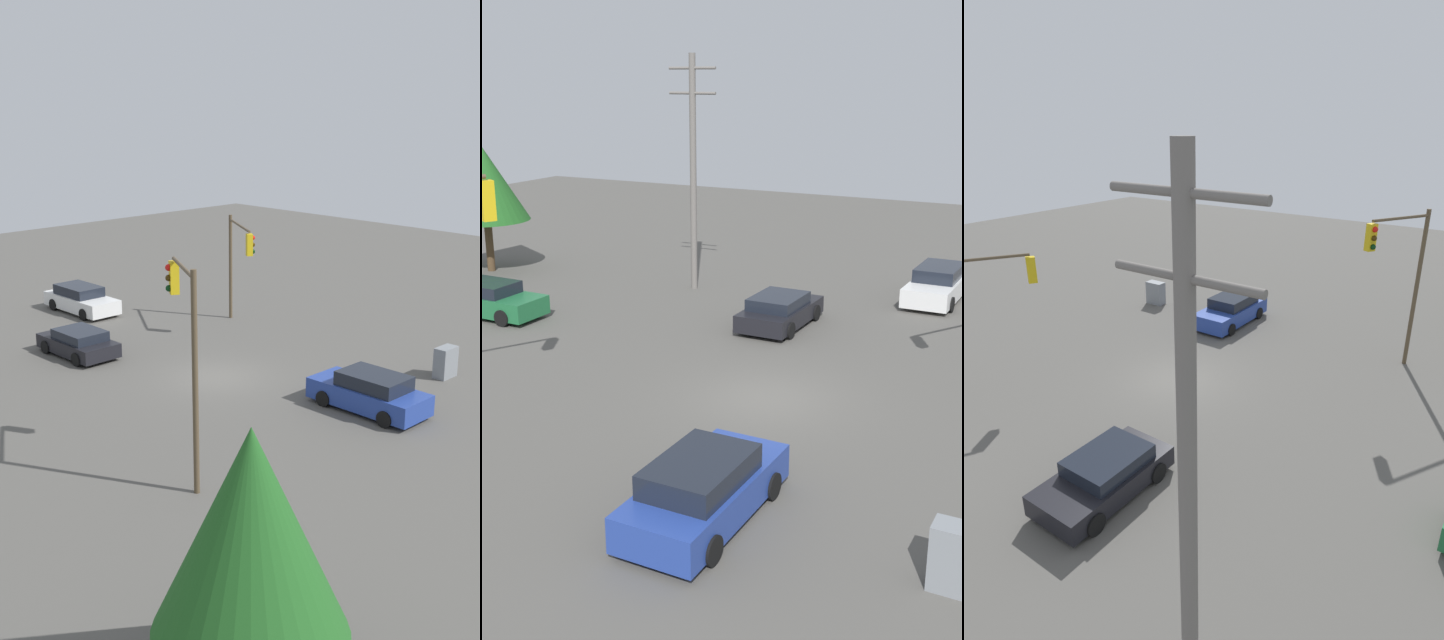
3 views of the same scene
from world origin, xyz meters
TOP-DOWN VIEW (x-y plane):
  - ground_plane at (0.00, 0.00)m, footprint 80.00×80.00m
  - sedan_blue at (1.62, -6.77)m, footprint 2.03×4.62m
  - sedan_dark at (-2.51, 6.66)m, footprint 2.07×4.10m
  - traffic_signal_main at (-6.88, -6.09)m, footprint 1.72×2.88m
  - traffic_signal_cross at (6.11, 4.94)m, footprint 2.35×3.75m
  - utility_pole_tall at (-8.17, 10.10)m, footprint 2.20×0.28m
  - electrical_cabinet at (6.96, -6.77)m, footprint 1.05×0.58m

SIDE VIEW (x-z plane):
  - ground_plane at x=0.00m, z-range 0.00..0.00m
  - sedan_dark at x=-2.51m, z-range -0.01..1.24m
  - electrical_cabinet at x=6.96m, z-range 0.00..1.33m
  - sedan_blue at x=1.62m, z-range -0.03..1.48m
  - traffic_signal_cross at x=6.11m, z-range 1.08..6.65m
  - traffic_signal_main at x=-6.88m, z-range 1.19..8.10m
  - utility_pole_tall at x=-8.17m, z-range 0.29..10.30m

